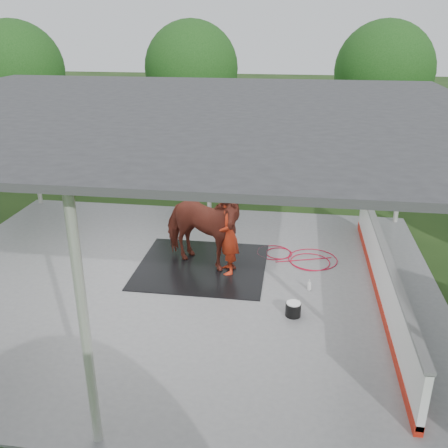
# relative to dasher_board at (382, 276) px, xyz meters

# --- Properties ---
(ground) EXTENTS (100.00, 100.00, 0.00)m
(ground) POSITION_rel_dasher_board_xyz_m (-4.60, 0.00, -0.59)
(ground) COLOR #1E3814
(concrete_slab) EXTENTS (12.00, 10.00, 0.05)m
(concrete_slab) POSITION_rel_dasher_board_xyz_m (-4.60, 0.00, -0.57)
(concrete_slab) COLOR slate
(concrete_slab) RESTS_ON ground
(pavilion_structure) EXTENTS (12.60, 10.60, 4.05)m
(pavilion_structure) POSITION_rel_dasher_board_xyz_m (-4.60, -0.00, 3.37)
(pavilion_structure) COLOR beige
(pavilion_structure) RESTS_ON ground
(dasher_board) EXTENTS (0.16, 8.00, 1.15)m
(dasher_board) POSITION_rel_dasher_board_xyz_m (0.00, 0.00, 0.00)
(dasher_board) COLOR #B11D0E
(dasher_board) RESTS_ON concrete_slab
(tree_belt) EXTENTS (28.00, 28.00, 5.80)m
(tree_belt) POSITION_rel_dasher_board_xyz_m (-4.30, 0.90, 3.20)
(tree_belt) COLOR #382314
(tree_belt) RESTS_ON ground
(rubber_mat) EXTENTS (3.10, 2.91, 0.02)m
(rubber_mat) POSITION_rel_dasher_board_xyz_m (-4.13, 0.91, -0.53)
(rubber_mat) COLOR black
(rubber_mat) RESTS_ON concrete_slab
(horse) EXTENTS (2.61, 1.94, 2.01)m
(horse) POSITION_rel_dasher_board_xyz_m (-4.13, 0.91, 0.48)
(horse) COLOR maroon
(horse) RESTS_ON rubber_mat
(handler) EXTENTS (0.67, 0.84, 2.00)m
(handler) POSITION_rel_dasher_board_xyz_m (-3.44, 0.72, 0.46)
(handler) COLOR red
(handler) RESTS_ON concrete_slab
(wash_bucket) EXTENTS (0.32, 0.32, 0.30)m
(wash_bucket) POSITION_rel_dasher_board_xyz_m (-1.87, -0.99, -0.39)
(wash_bucket) COLOR black
(wash_bucket) RESTS_ON concrete_slab
(soap_bottle_a) EXTENTS (0.12, 0.12, 0.26)m
(soap_bottle_a) POSITION_rel_dasher_board_xyz_m (-1.53, 0.12, -0.41)
(soap_bottle_a) COLOR silver
(soap_bottle_a) RESTS_ON concrete_slab
(soap_bottle_b) EXTENTS (0.12, 0.12, 0.20)m
(soap_bottle_b) POSITION_rel_dasher_board_xyz_m (-1.75, -0.71, -0.44)
(soap_bottle_b) COLOR #338CD8
(soap_bottle_b) RESTS_ON concrete_slab
(hose_coil) EXTENTS (2.06, 1.36, 0.02)m
(hose_coil) POSITION_rel_dasher_board_xyz_m (-1.74, 1.73, -0.53)
(hose_coil) COLOR #B20C2A
(hose_coil) RESTS_ON concrete_slab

